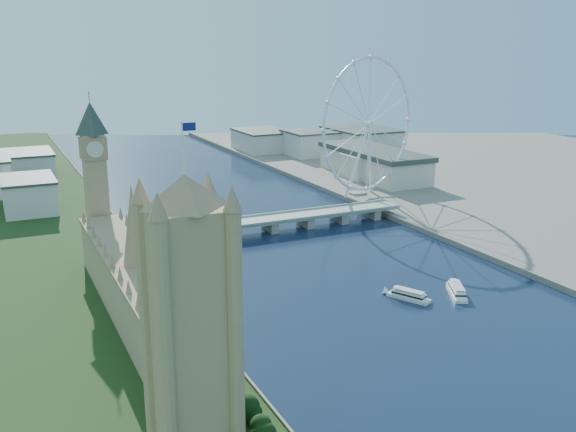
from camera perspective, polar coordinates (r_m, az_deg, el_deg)
tree_row at (r=230.19m, az=-2.33°, el=-18.66°), size 7.98×167.98×19.33m
victoria_tower at (r=206.00m, az=-8.72°, el=-8.56°), size 28.16×28.16×112.00m
parliament_range at (r=324.72m, az=-13.22°, el=-6.68°), size 24.00×200.00×70.00m
big_ben at (r=415.01m, az=-16.85°, el=4.69°), size 20.02×20.02×110.00m
westminster_bridge at (r=483.65m, az=-1.61°, el=-0.56°), size 220.00×22.00×9.50m
london_eye at (r=575.44m, az=7.19°, el=8.02°), size 113.60×39.12×124.30m
county_hall at (r=677.93m, az=7.55°, el=3.27°), size 54.00×144.00×35.00m
city_skyline at (r=732.96m, az=-7.04°, el=5.51°), size 505.00×280.00×32.00m
tour_boat_near at (r=363.54m, az=10.67°, el=-7.28°), size 18.73×27.43×6.01m
tour_boat_far at (r=375.56m, az=14.76°, el=-6.79°), size 20.04×28.99×6.38m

